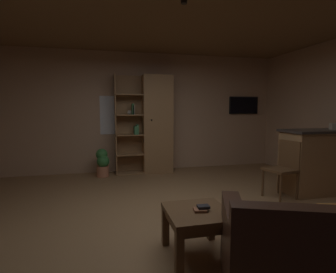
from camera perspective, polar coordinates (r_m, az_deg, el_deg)
name	(u,v)px	position (r m, az deg, el deg)	size (l,w,h in m)	color
floor	(175,223)	(3.51, 1.60, -18.20)	(6.44, 5.84, 0.02)	olive
wall_back	(142,113)	(6.09, -5.61, 5.21)	(6.56, 0.06, 2.68)	tan
ceiling	(176,0)	(3.44, 1.75, 27.61)	(6.44, 5.84, 0.02)	brown
window_pane_back	(113,115)	(6.01, -11.97, 4.56)	(0.55, 0.01, 0.85)	white
bookshelf_cabinet	(154,125)	(5.87, -3.15, 2.58)	(1.26, 0.41, 2.16)	#997047
kitchen_bar_counter	(323,161)	(5.22, 30.61, -4.58)	(1.42, 0.62, 1.08)	#997047
tissue_box	(334,126)	(5.20, 32.45, 1.86)	(0.12, 0.12, 0.11)	#BFB299
coffee_table	(197,219)	(2.68, 6.40, -17.49)	(0.59, 0.61, 0.46)	brown
table_book_0	(200,210)	(2.62, 6.96, -15.58)	(0.12, 0.11, 0.02)	brown
table_book_1	(203,207)	(2.63, 7.71, -14.89)	(0.11, 0.08, 0.03)	black
dining_chair	(284,165)	(4.62, 23.95, -5.71)	(0.50, 0.50, 0.92)	brown
potted_floor_plant	(103,162)	(5.71, -14.05, -5.46)	(0.28, 0.31, 0.59)	#B77051
wall_mounted_tv	(244,105)	(6.86, 16.13, 6.53)	(0.76, 0.06, 0.43)	black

